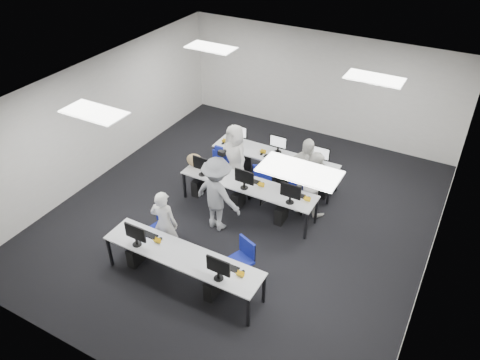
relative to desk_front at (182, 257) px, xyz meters
The scene contains 23 objects.
room 2.54m from the desk_front, 90.00° to the left, with size 9.00×9.02×3.00m.
ceiling_panels 3.33m from the desk_front, 90.00° to the left, with size 5.20×4.60×0.02m.
desk_front is the anchor object (origin of this frame).
desk_mid 2.60m from the desk_front, 90.00° to the left, with size 3.20×0.70×0.73m.
desk_back 4.00m from the desk_front, 90.00° to the left, with size 3.20×0.70×0.73m.
equipment_front 0.38m from the desk_front, behind, with size 2.51×0.41×1.19m.
equipment_mid 2.61m from the desk_front, 94.24° to the left, with size 2.91×0.41×1.19m.
equipment_back 4.04m from the desk_front, 87.27° to the left, with size 2.91×0.41×1.19m.
chair_0 1.23m from the desk_front, 150.61° to the left, with size 0.52×0.56×0.90m.
chair_1 1.14m from the desk_front, 34.34° to the left, with size 0.58×0.61×0.90m.
chair_2 3.41m from the desk_front, 111.30° to the left, with size 0.49×0.52×0.84m.
chair_3 3.16m from the desk_front, 88.91° to the left, with size 0.48×0.51×0.82m.
chair_4 3.33m from the desk_front, 73.45° to the left, with size 0.51×0.53×0.82m.
chair_5 3.73m from the desk_front, 107.01° to the left, with size 0.50×0.54×0.97m.
chair_6 3.49m from the desk_front, 91.32° to the left, with size 0.51×0.53×0.82m.
chair_7 3.65m from the desk_front, 75.17° to the left, with size 0.57×0.60×0.89m.
handbag 3.02m from the desk_front, 118.75° to the left, with size 0.40×0.25×0.33m, color tan.
student_0 0.95m from the desk_front, 145.92° to the left, with size 0.56×0.37×1.54m, color white.
student_1 3.54m from the desk_front, 68.77° to the left, with size 0.75×0.59×1.55m, color white.
student_2 3.46m from the desk_front, 102.82° to the left, with size 0.80×0.52×1.63m, color white.
student_3 3.47m from the desk_front, 71.88° to the left, with size 1.07×0.45×1.83m, color white.
photographer 1.79m from the desk_front, 99.49° to the left, with size 1.13×0.65×1.75m, color gray.
dslr_camera 2.26m from the desk_front, 97.90° to the left, with size 0.14×0.18×0.10m, color black.
Camera 1 is at (3.98, -7.41, 6.75)m, focal length 35.00 mm.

